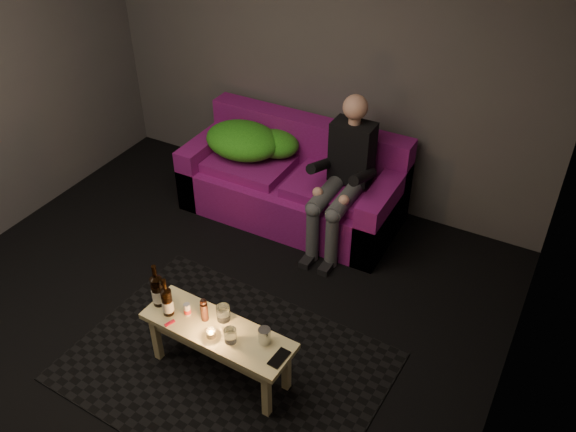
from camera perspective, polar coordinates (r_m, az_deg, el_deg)
name	(u,v)px	position (r m, az deg, el deg)	size (l,w,h in m)	color
floor	(167,351)	(4.23, -11.25, -12.31)	(4.50, 4.50, 0.00)	black
room	(184,97)	(3.52, -9.69, 10.90)	(4.50, 4.50, 4.50)	silver
rug	(226,366)	(4.08, -5.83, -13.81)	(1.96, 1.43, 0.01)	black
sofa	(294,184)	(5.18, 0.60, 3.02)	(1.81, 0.82, 0.78)	#7A105F
green_blanket	(249,141)	(5.20, -3.66, 7.04)	(0.80, 0.54, 0.27)	#1D7D16
person	(344,173)	(4.70, 5.22, 4.04)	(0.33, 0.75, 1.21)	black
coffee_table	(218,337)	(3.81, -6.55, -11.17)	(1.00, 0.36, 0.40)	#E1CD84
beer_bottle_a	(157,290)	(3.89, -12.12, -6.80)	(0.08, 0.08, 0.31)	black
beer_bottle_b	(167,301)	(3.83, -11.25, -7.82)	(0.07, 0.07, 0.28)	black
salt_shaker	(187,309)	(3.84, -9.41, -8.62)	(0.04, 0.04, 0.09)	silver
pepper_mill	(204,312)	(3.78, -7.83, -8.88)	(0.05, 0.05, 0.13)	black
tumbler_back	(223,313)	(3.78, -6.08, -9.02)	(0.08, 0.08, 0.10)	white
tealight	(211,333)	(3.71, -7.21, -10.84)	(0.06, 0.06, 0.05)	white
tumbler_front	(230,335)	(3.65, -5.42, -11.06)	(0.07, 0.07, 0.09)	white
steel_cup	(264,336)	(3.63, -2.22, -11.13)	(0.07, 0.07, 0.10)	silver
smartphone	(279,358)	(3.58, -0.83, -13.15)	(0.07, 0.15, 0.01)	black
red_lighter	(170,323)	(3.83, -11.01, -9.80)	(0.02, 0.07, 0.01)	#B60B22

